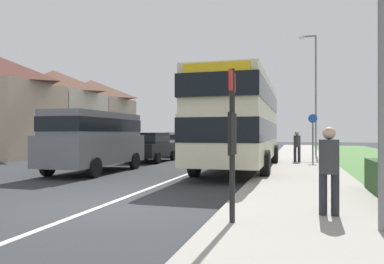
{
  "coord_description": "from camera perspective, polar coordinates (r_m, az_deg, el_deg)",
  "views": [
    {
      "loc": [
        3.99,
        -7.05,
        1.56
      ],
      "look_at": [
        0.69,
        4.56,
        1.6
      ],
      "focal_mm": 34.34,
      "sensor_mm": 36.0,
      "label": 1
    }
  ],
  "objects": [
    {
      "name": "house_terrace_far_side",
      "position": [
        30.85,
        -20.82,
        2.98
      ],
      "size": [
        6.71,
        16.65,
        6.52
      ],
      "color": "#C1A88E",
      "rests_on": "ground_plane"
    },
    {
      "name": "bus_stop_sign",
      "position": [
        5.96,
        6.27,
        -0.38
      ],
      "size": [
        0.09,
        0.52,
        2.6
      ],
      "color": "black",
      "rests_on": "ground_plane"
    },
    {
      "name": "parked_car_black",
      "position": [
        20.15,
        -6.48,
        -2.13
      ],
      "size": [
        1.91,
        4.02,
        1.59
      ],
      "color": "black",
      "rests_on": "ground_plane"
    },
    {
      "name": "cycle_route_sign",
      "position": [
        19.39,
        18.25,
        -0.57
      ],
      "size": [
        0.44,
        0.08,
        2.52
      ],
      "color": "slate",
      "rests_on": "ground_plane"
    },
    {
      "name": "double_decker_bus",
      "position": [
        15.52,
        7.48,
        1.95
      ],
      "size": [
        2.8,
        9.75,
        3.7
      ],
      "color": "beige",
      "rests_on": "ground_plane"
    },
    {
      "name": "pavement_near_side",
      "position": [
        13.14,
        16.77,
        -6.74
      ],
      "size": [
        3.2,
        68.0,
        0.12
      ],
      "primitive_type": "cube",
      "color": "#9E998E",
      "rests_on": "ground_plane"
    },
    {
      "name": "ground_plane",
      "position": [
        8.25,
        -13.67,
        -11.08
      ],
      "size": [
        120.0,
        120.0,
        0.0
      ],
      "primitive_type": "plane",
      "color": "#2D3033"
    },
    {
      "name": "pedestrian_walking_away",
      "position": [
        19.23,
        16.0,
        -1.93
      ],
      "size": [
        0.34,
        0.34,
        1.67
      ],
      "color": "#23232D",
      "rests_on": "ground_plane"
    },
    {
      "name": "parked_van_grey",
      "position": [
        15.09,
        -14.82,
        -0.77
      ],
      "size": [
        2.11,
        5.3,
        2.38
      ],
      "color": "slate",
      "rests_on": "ground_plane"
    },
    {
      "name": "street_lamp_mid",
      "position": [
        26.06,
        18.46,
        6.57
      ],
      "size": [
        1.14,
        0.2,
        8.14
      ],
      "color": "slate",
      "rests_on": "ground_plane"
    },
    {
      "name": "pedestrian_at_stop",
      "position": [
        6.88,
        20.51,
        -5.05
      ],
      "size": [
        0.34,
        0.34,
        1.67
      ],
      "color": "#23232D",
      "rests_on": "ground_plane"
    },
    {
      "name": "parked_car_silver",
      "position": [
        25.28,
        -1.39,
        -1.69
      ],
      "size": [
        1.89,
        4.43,
        1.63
      ],
      "color": "#B7B7BC",
      "rests_on": "ground_plane"
    },
    {
      "name": "lane_marking_centre",
      "position": [
        15.65,
        1.0,
        -5.9
      ],
      "size": [
        0.14,
        60.0,
        0.01
      ],
      "primitive_type": "cube",
      "color": "silver",
      "rests_on": "ground_plane"
    }
  ]
}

